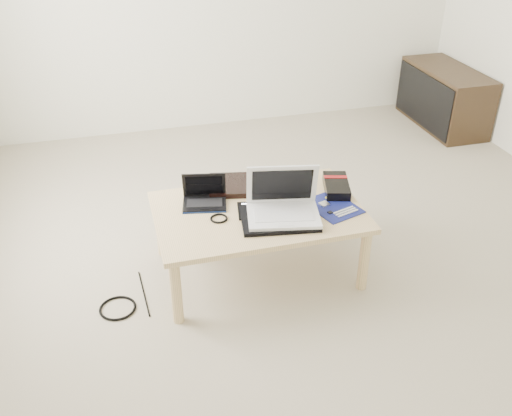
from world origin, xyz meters
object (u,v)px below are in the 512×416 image
object	(u,v)px
white_laptop	(283,205)
gpu_box	(336,186)
coffee_table	(258,217)
media_cabinet	(443,97)
netbook	(204,198)

from	to	relation	value
white_laptop	gpu_box	distance (m)	0.42
coffee_table	white_laptop	world-z (taller)	white_laptop
media_cabinet	white_laptop	bearing A→B (deg)	-139.55
media_cabinet	coffee_table	bearing A→B (deg)	-142.72
coffee_table	netbook	world-z (taller)	netbook
white_laptop	netbook	bearing A→B (deg)	146.15
media_cabinet	netbook	size ratio (longest dim) A/B	3.43
netbook	gpu_box	size ratio (longest dim) A/B	0.91
coffee_table	media_cabinet	xyz separation A→B (m)	(2.11, 1.61, -0.10)
white_laptop	gpu_box	xyz separation A→B (m)	(0.38, 0.19, -0.05)
coffee_table	media_cabinet	bearing A→B (deg)	37.28
netbook	coffee_table	bearing A→B (deg)	-28.29
media_cabinet	white_laptop	world-z (taller)	white_laptop
gpu_box	coffee_table	bearing A→B (deg)	-169.98
netbook	media_cabinet	bearing A→B (deg)	31.70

